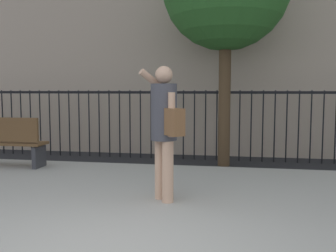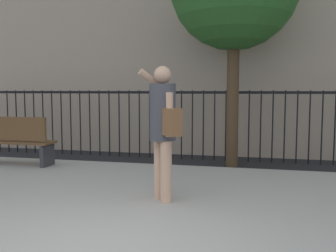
# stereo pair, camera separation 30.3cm
# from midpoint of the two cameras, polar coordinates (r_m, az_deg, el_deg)

# --- Properties ---
(sidewalk) EXTENTS (28.00, 4.40, 0.15)m
(sidewalk) POSITION_cam_midpoint_polar(r_m,az_deg,el_deg) (5.45, -3.45, -10.97)
(sidewalk) COLOR #9E9B93
(sidewalk) RESTS_ON ground
(iron_fence) EXTENTS (12.03, 0.04, 1.60)m
(iron_fence) POSITION_cam_midpoint_polar(r_m,az_deg,el_deg) (8.89, 2.13, 1.56)
(iron_fence) COLOR black
(iron_fence) RESTS_ON ground
(pedestrian_on_phone) EXTENTS (0.67, 0.71, 1.76)m
(pedestrian_on_phone) POSITION_cam_midpoint_polar(r_m,az_deg,el_deg) (5.00, -2.20, 0.43)
(pedestrian_on_phone) COLOR tan
(pedestrian_on_phone) RESTS_ON sidewalk
(street_bench) EXTENTS (1.60, 0.45, 0.95)m
(street_bench) POSITION_cam_midpoint_polar(r_m,az_deg,el_deg) (7.99, -24.26, -2.00)
(street_bench) COLOR brown
(street_bench) RESTS_ON sidewalk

